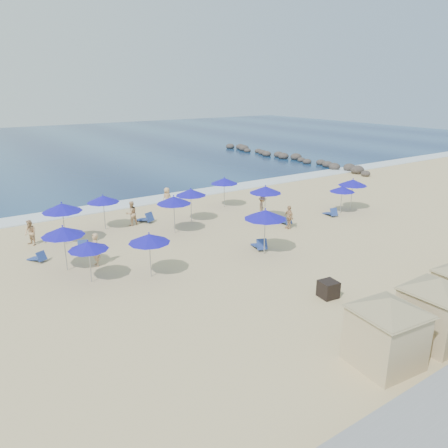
{
  "coord_description": "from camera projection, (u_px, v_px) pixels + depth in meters",
  "views": [
    {
      "loc": [
        -15.21,
        -17.46,
        9.29
      ],
      "look_at": [
        -1.17,
        3.0,
        1.4
      ],
      "focal_mm": 35.0,
      "sensor_mm": 36.0,
      "label": 1
    }
  ],
  "objects": [
    {
      "name": "umbrella_5",
      "position": [
        174.0,
        200.0,
        28.16
      ],
      "size": [
        2.26,
        2.26,
        2.57
      ],
      "color": "#A5A8AD",
      "rests_on": "ground"
    },
    {
      "name": "beach_chair_3",
      "position": [
        260.0,
        245.0,
        25.86
      ],
      "size": [
        1.04,
        1.51,
        0.76
      ],
      "color": "navy",
      "rests_on": "ground"
    },
    {
      "name": "trash_bin",
      "position": [
        328.0,
        289.0,
        19.97
      ],
      "size": [
        0.87,
        0.87,
        0.78
      ],
      "primitive_type": "cube",
      "rotation": [
        0.0,
        0.0,
        -0.13
      ],
      "color": "black",
      "rests_on": "ground"
    },
    {
      "name": "beach_chair_5",
      "position": [
        331.0,
        213.0,
        32.48
      ],
      "size": [
        0.81,
        1.33,
        0.68
      ],
      "color": "navy",
      "rests_on": "ground"
    },
    {
      "name": "cabana_1",
      "position": [
        437.0,
        302.0,
        16.16
      ],
      "size": [
        4.56,
        4.56,
        2.86
      ],
      "color": "#C6B088",
      "rests_on": "ground"
    },
    {
      "name": "umbrella_8",
      "position": [
        265.0,
        190.0,
        30.84
      ],
      "size": [
        2.29,
        2.29,
        2.6
      ],
      "color": "#A5A8AD",
      "rests_on": "ground"
    },
    {
      "name": "beachgoer_5",
      "position": [
        30.0,
        233.0,
        26.36
      ],
      "size": [
        0.84,
        0.93,
        1.57
      ],
      "primitive_type": "imported",
      "rotation": [
        0.0,
        0.0,
        5.11
      ],
      "color": "tan",
      "rests_on": "ground"
    },
    {
      "name": "umbrella_3",
      "position": [
        149.0,
        238.0,
        21.6
      ],
      "size": [
        2.1,
        2.1,
        2.39
      ],
      "color": "#A5A8AD",
      "rests_on": "ground"
    },
    {
      "name": "umbrella_11",
      "position": [
        353.0,
        182.0,
        33.51
      ],
      "size": [
        2.21,
        2.21,
        2.51
      ],
      "color": "#A5A8AD",
      "rests_on": "ground"
    },
    {
      "name": "umbrella_2",
      "position": [
        62.0,
        207.0,
        26.05
      ],
      "size": [
        2.37,
        2.37,
        2.69
      ],
      "color": "#A5A8AD",
      "rests_on": "ground"
    },
    {
      "name": "beach_chair_0",
      "position": [
        38.0,
        258.0,
        24.08
      ],
      "size": [
        0.95,
        1.26,
        0.64
      ],
      "color": "navy",
      "rests_on": "ground"
    },
    {
      "name": "beachgoer_4",
      "position": [
        167.0,
        198.0,
        34.56
      ],
      "size": [
        0.86,
        0.64,
        1.62
      ],
      "primitive_type": "imported",
      "rotation": [
        0.0,
        0.0,
        3.3
      ],
      "color": "tan",
      "rests_on": "ground"
    },
    {
      "name": "umbrella_0",
      "position": [
        63.0,
        231.0,
        22.32
      ],
      "size": [
        2.2,
        2.2,
        2.5
      ],
      "color": "#A5A8AD",
      "rests_on": "ground"
    },
    {
      "name": "cabana_0",
      "position": [
        387.0,
        323.0,
        14.77
      ],
      "size": [
        4.47,
        4.47,
        2.82
      ],
      "color": "#C6B088",
      "rests_on": "ground"
    },
    {
      "name": "umbrella_4",
      "position": [
        103.0,
        199.0,
        28.91
      ],
      "size": [
        2.13,
        2.13,
        2.43
      ],
      "color": "#A5A8AD",
      "rests_on": "ground"
    },
    {
      "name": "surf_line",
      "position": [
        152.0,
        200.0,
        36.9
      ],
      "size": [
        160.0,
        2.5,
        0.08
      ],
      "primitive_type": "cube",
      "color": "white",
      "rests_on": "ground"
    },
    {
      "name": "umbrella_10",
      "position": [
        342.0,
        189.0,
        32.73
      ],
      "size": [
        1.89,
        1.89,
        2.15
      ],
      "color": "#A5A8AD",
      "rests_on": "ground"
    },
    {
      "name": "beach_chair_4",
      "position": [
        286.0,
        221.0,
        30.53
      ],
      "size": [
        0.54,
        1.15,
        0.63
      ],
      "color": "navy",
      "rests_on": "ground"
    },
    {
      "name": "umbrella_6",
      "position": [
        265.0,
        214.0,
        24.51
      ],
      "size": [
        2.41,
        2.41,
        2.74
      ],
      "color": "#A5A8AD",
      "rests_on": "ground"
    },
    {
      "name": "beachgoer_2",
      "position": [
        289.0,
        217.0,
        29.47
      ],
      "size": [
        0.54,
        0.99,
        1.61
      ],
      "primitive_type": "imported",
      "rotation": [
        0.0,
        0.0,
        4.56
      ],
      "color": "tan",
      "rests_on": "ground"
    },
    {
      "name": "ground",
      "position": [
        271.0,
        257.0,
        24.73
      ],
      "size": [
        160.0,
        160.0,
        0.0
      ],
      "primitive_type": "plane",
      "color": "#D1B985",
      "rests_on": "ground"
    },
    {
      "name": "beachgoer_3",
      "position": [
        262.0,
        207.0,
        31.86
      ],
      "size": [
        1.15,
        1.19,
        1.63
      ],
      "primitive_type": "imported",
      "rotation": [
        0.0,
        0.0,
        0.86
      ],
      "color": "tan",
      "rests_on": "ground"
    },
    {
      "name": "beachgoer_1",
      "position": [
        131.0,
        213.0,
        30.12
      ],
      "size": [
        0.92,
        0.76,
        1.71
      ],
      "primitive_type": "imported",
      "rotation": [
        0.0,
        0.0,
        3.29
      ],
      "color": "tan",
      "rests_on": "ground"
    },
    {
      "name": "umbrella_9",
      "position": [
        224.0,
        181.0,
        34.34
      ],
      "size": [
        2.15,
        2.15,
        2.45
      ],
      "color": "#A5A8AD",
      "rests_on": "ground"
    },
    {
      "name": "ocean",
      "position": [
        42.0,
        148.0,
        67.95
      ],
      "size": [
        160.0,
        80.0,
        0.06
      ],
      "primitive_type": "cube",
      "color": "#0E254E",
      "rests_on": "ground"
    },
    {
      "name": "beach_chair_2",
      "position": [
        146.0,
        218.0,
        30.99
      ],
      "size": [
        1.11,
        1.54,
        0.78
      ],
      "color": "navy",
      "rests_on": "ground"
    },
    {
      "name": "rock_jetty",
      "position": [
        288.0,
        157.0,
        57.13
      ],
      "size": [
        2.56,
        26.66,
        0.96
      ],
      "color": "#302A28",
      "rests_on": "ground"
    },
    {
      "name": "umbrella_1",
      "position": [
        88.0,
        246.0,
        21.04
      ],
      "size": [
        1.95,
        1.95,
        2.21
      ],
      "color": "#A5A8AD",
      "rests_on": "ground"
    },
    {
      "name": "umbrella_7",
      "position": [
        191.0,
        192.0,
        30.59
      ],
      "size": [
        2.17,
        2.17,
        2.47
      ],
      "color": "#A5A8AD",
      "rests_on": "ground"
    },
    {
      "name": "beachgoer_0",
      "position": [
        96.0,
        250.0,
        23.29
      ],
      "size": [
        0.54,
        0.73,
        1.83
      ],
      "primitive_type": "imported",
      "rotation": [
        0.0,
        0.0,
        4.55
      ],
      "color": "tan",
      "rests_on": "ground"
    },
    {
      "name": "beach_chair_1",
      "position": [
        83.0,
        245.0,
        25.87
      ],
      "size": [
        0.97,
        1.34,
        0.68
      ],
      "color": "navy",
      "rests_on": "ground"
    }
  ]
}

